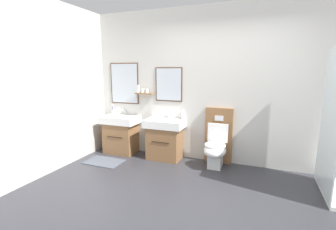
# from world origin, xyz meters

# --- Properties ---
(ground_plane) EXTENTS (6.32, 4.66, 0.10)m
(ground_plane) POSITION_xyz_m (0.00, 0.00, -0.05)
(ground_plane) COLOR #2D2D33
(ground_plane) RESTS_ON ground
(wall_back) EXTENTS (5.12, 0.27, 2.75)m
(wall_back) POSITION_xyz_m (-0.02, 1.67, 1.37)
(wall_back) COLOR beige
(wall_back) RESTS_ON ground
(wall_left) EXTENTS (0.12, 3.46, 2.75)m
(wall_left) POSITION_xyz_m (-2.50, 0.00, 1.37)
(wall_left) COLOR beige
(wall_left) RESTS_ON ground
(bath_mat) EXTENTS (0.68, 0.44, 0.01)m
(bath_mat) POSITION_xyz_m (-1.91, 0.82, 0.01)
(bath_mat) COLOR #474C56
(bath_mat) RESTS_ON ground
(vanity_sink_left) EXTENTS (0.72, 0.48, 0.75)m
(vanity_sink_left) POSITION_xyz_m (-1.91, 1.41, 0.40)
(vanity_sink_left) COLOR brown
(vanity_sink_left) RESTS_ON ground
(tap_on_left_sink) EXTENTS (0.03, 0.13, 0.11)m
(tap_on_left_sink) POSITION_xyz_m (-1.91, 1.58, 0.82)
(tap_on_left_sink) COLOR silver
(tap_on_left_sink) RESTS_ON vanity_sink_left
(vanity_sink_right) EXTENTS (0.72, 0.48, 0.75)m
(vanity_sink_right) POSITION_xyz_m (-0.95, 1.41, 0.40)
(vanity_sink_right) COLOR brown
(vanity_sink_right) RESTS_ON ground
(tap_on_right_sink) EXTENTS (0.03, 0.13, 0.11)m
(tap_on_right_sink) POSITION_xyz_m (-0.95, 1.58, 0.82)
(tap_on_right_sink) COLOR silver
(tap_on_right_sink) RESTS_ON vanity_sink_right
(toilet) EXTENTS (0.48, 0.62, 1.00)m
(toilet) POSITION_xyz_m (0.01, 1.41, 0.38)
(toilet) COLOR brown
(toilet) RESTS_ON ground
(toothbrush_cup) EXTENTS (0.07, 0.08, 0.21)m
(toothbrush_cup) POSITION_xyz_m (-2.19, 1.57, 0.81)
(toothbrush_cup) COLOR silver
(toothbrush_cup) RESTS_ON vanity_sink_left
(soap_dispenser) EXTENTS (0.06, 0.06, 0.20)m
(soap_dispenser) POSITION_xyz_m (-0.66, 1.58, 0.83)
(soap_dispenser) COLOR white
(soap_dispenser) RESTS_ON vanity_sink_right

